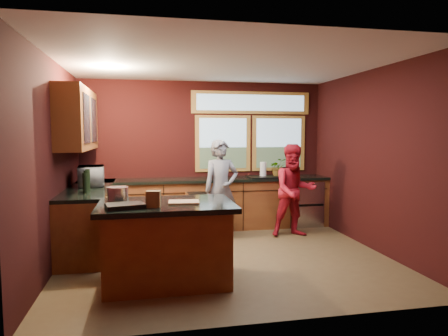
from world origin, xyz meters
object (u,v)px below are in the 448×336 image
object	(u,v)px
cutting_board	(184,202)
person_red	(294,191)
person_grey	(221,190)
stock_pot	(118,195)
island	(167,242)

from	to	relation	value
cutting_board	person_red	bearing A→B (deg)	40.69
person_grey	person_red	distance (m)	1.25
cutting_board	person_grey	bearing A→B (deg)	66.71
person_red	cutting_board	distance (m)	2.68
person_grey	stock_pot	size ratio (longest dim) A/B	6.84
island	cutting_board	xyz separation A→B (m)	(0.20, -0.05, 0.48)
person_red	cutting_board	xyz separation A→B (m)	(-2.03, -1.75, 0.17)
island	stock_pot	xyz separation A→B (m)	(-0.55, 0.15, 0.56)
island	person_grey	distance (m)	2.06
island	cutting_board	bearing A→B (deg)	-14.04
island	person_red	world-z (taller)	person_red
island	person_red	distance (m)	2.82
island	cutting_board	size ratio (longest dim) A/B	4.43
person_grey	island	bearing A→B (deg)	-128.84
person_grey	stock_pot	bearing A→B (deg)	-143.15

